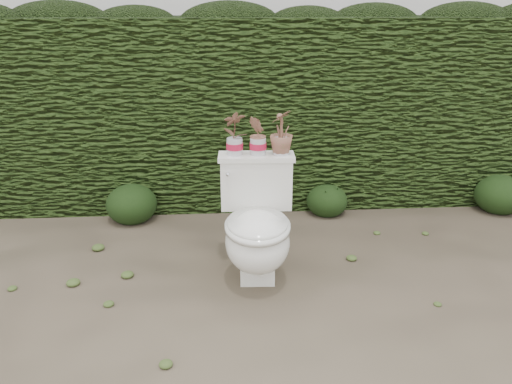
{
  "coord_description": "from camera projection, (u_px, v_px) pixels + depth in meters",
  "views": [
    {
      "loc": [
        -0.05,
        -2.89,
        1.7
      ],
      "look_at": [
        0.16,
        0.15,
        0.55
      ],
      "focal_mm": 35.0,
      "sensor_mm": 36.0,
      "label": 1
    }
  ],
  "objects": [
    {
      "name": "toilet",
      "position": [
        257.0,
        228.0,
        3.2
      ],
      "size": [
        0.51,
        0.7,
        0.78
      ],
      "rotation": [
        0.0,
        0.0,
        -0.05
      ],
      "color": "white",
      "rests_on": "ground"
    },
    {
      "name": "liriope_clump_1",
      "position": [
        131.0,
        201.0,
        4.14
      ],
      "size": [
        0.42,
        0.42,
        0.34
      ],
      "primitive_type": "ellipsoid",
      "color": "#1E3412",
      "rests_on": "ground"
    },
    {
      "name": "potted_plant_center",
      "position": [
        258.0,
        136.0,
        3.23
      ],
      "size": [
        0.12,
        0.14,
        0.24
      ],
      "primitive_type": "imported",
      "rotation": [
        0.0,
        0.0,
        4.8
      ],
      "color": "#28641F",
      "rests_on": "toilet"
    },
    {
      "name": "liriope_clump_3",
      "position": [
        501.0,
        192.0,
        4.33
      ],
      "size": [
        0.43,
        0.43,
        0.34
      ],
      "primitive_type": "ellipsoid",
      "color": "#1E3412",
      "rests_on": "ground"
    },
    {
      "name": "potted_plant_left",
      "position": [
        234.0,
        134.0,
        3.22
      ],
      "size": [
        0.17,
        0.14,
        0.28
      ],
      "primitive_type": "imported",
      "rotation": [
        0.0,
        0.0,
        3.49
      ],
      "color": "#28641F",
      "rests_on": "toilet"
    },
    {
      "name": "potted_plant_right",
      "position": [
        282.0,
        134.0,
        3.22
      ],
      "size": [
        0.21,
        0.21,
        0.28
      ],
      "primitive_type": "imported",
      "rotation": [
        0.0,
        0.0,
        4.21
      ],
      "color": "#28641F",
      "rests_on": "toilet"
    },
    {
      "name": "liriope_clump_2",
      "position": [
        327.0,
        198.0,
        4.28
      ],
      "size": [
        0.35,
        0.35,
        0.28
      ],
      "primitive_type": "ellipsoid",
      "color": "#1E3412",
      "rests_on": "ground"
    },
    {
      "name": "hedge",
      "position": [
        228.0,
        110.0,
        4.51
      ],
      "size": [
        8.0,
        1.0,
        1.6
      ],
      "primitive_type": "cube",
      "color": "#354F1A",
      "rests_on": "ground"
    },
    {
      "name": "ground",
      "position": [
        234.0,
        278.0,
        3.3
      ],
      "size": [
        60.0,
        60.0,
        0.0
      ],
      "primitive_type": "plane",
      "color": "brown",
      "rests_on": "ground"
    }
  ]
}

